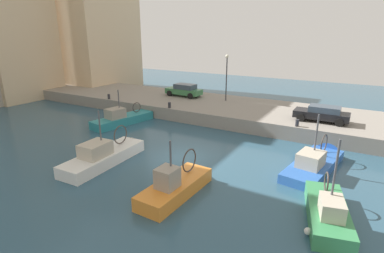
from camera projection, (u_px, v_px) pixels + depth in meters
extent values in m
plane|color=#2D5166|center=(182.00, 158.00, 20.84)|extent=(80.00, 80.00, 0.00)
cube|color=gray|center=(243.00, 112.00, 30.16)|extent=(9.00, 56.00, 1.20)
cube|color=teal|center=(123.00, 124.00, 28.43)|extent=(6.31, 2.76, 1.49)
cone|color=teal|center=(150.00, 116.00, 30.89)|extent=(1.16, 1.64, 1.51)
cube|color=#9E7A51|center=(123.00, 117.00, 28.22)|extent=(6.04, 2.58, 0.08)
cube|color=gray|center=(115.00, 113.00, 27.51)|extent=(1.79, 1.50, 0.91)
cylinder|color=#4C4C51|center=(119.00, 104.00, 27.61)|extent=(0.10, 0.10, 2.60)
torus|color=#3F3833|center=(137.00, 107.00, 29.28)|extent=(0.98, 0.26, 0.98)
sphere|color=white|center=(100.00, 124.00, 27.60)|extent=(0.32, 0.32, 0.32)
cube|color=orange|center=(176.00, 195.00, 16.11)|extent=(4.95, 1.87, 1.51)
cone|color=orange|center=(202.00, 175.00, 18.36)|extent=(0.96, 1.55, 1.52)
cube|color=#9E7A51|center=(175.00, 183.00, 15.90)|extent=(4.75, 1.73, 0.08)
cube|color=gray|center=(167.00, 178.00, 15.18)|extent=(1.09, 1.02, 1.09)
cylinder|color=#4C4C51|center=(171.00, 164.00, 15.23)|extent=(0.10, 0.10, 2.49)
torus|color=#3F3833|center=(189.00, 160.00, 16.77)|extent=(1.35, 0.13, 1.35)
sphere|color=white|center=(144.00, 198.00, 15.33)|extent=(0.32, 0.32, 0.32)
cube|color=#2D60B7|center=(313.00, 170.00, 18.97)|extent=(6.36, 2.98, 1.13)
cone|color=#2D60B7|center=(329.00, 154.00, 21.49)|extent=(1.18, 1.95, 1.83)
cube|color=#9E7A51|center=(314.00, 163.00, 18.82)|extent=(6.09, 2.78, 0.08)
cube|color=#B7AD99|center=(311.00, 159.00, 18.11)|extent=(1.88, 1.57, 0.87)
cylinder|color=#4C4C51|center=(316.00, 140.00, 18.16)|extent=(0.10, 0.10, 3.16)
torus|color=#3F3833|center=(324.00, 144.00, 19.86)|extent=(1.29, 0.28, 1.29)
sphere|color=white|center=(284.00, 173.00, 18.24)|extent=(0.32, 0.32, 0.32)
cube|color=white|center=(104.00, 163.00, 19.95)|extent=(6.24, 2.07, 1.53)
cone|color=white|center=(137.00, 146.00, 22.84)|extent=(0.95, 1.71, 1.68)
cube|color=#896B4C|center=(104.00, 153.00, 19.74)|extent=(5.99, 1.91, 0.08)
cube|color=#B7AD99|center=(95.00, 150.00, 19.04)|extent=(1.89, 1.43, 0.92)
cylinder|color=#4C4C51|center=(100.00, 133.00, 19.22)|extent=(0.10, 0.10, 2.90)
torus|color=#3F3833|center=(120.00, 135.00, 20.96)|extent=(1.34, 0.12, 1.33)
sphere|color=white|center=(70.00, 167.00, 18.78)|extent=(0.32, 0.32, 0.32)
cube|color=#388951|center=(326.00, 220.00, 13.91)|extent=(4.96, 2.71, 1.50)
cone|color=#388951|center=(320.00, 192.00, 16.38)|extent=(1.22, 1.65, 1.48)
cube|color=#896B4C|center=(328.00, 208.00, 13.71)|extent=(4.74, 2.53, 0.08)
cube|color=#B7AD99|center=(332.00, 208.00, 12.90)|extent=(1.56, 1.24, 0.80)
cylinder|color=#4C4C51|center=(334.00, 177.00, 12.90)|extent=(0.10, 0.10, 3.40)
torus|color=#3F3833|center=(326.00, 182.00, 14.73)|extent=(1.01, 0.32, 1.02)
sphere|color=white|center=(308.00, 231.00, 12.80)|extent=(0.32, 0.32, 0.32)
cube|color=black|center=(321.00, 115.00, 24.83)|extent=(1.69, 4.26, 0.56)
cube|color=#384756|center=(325.00, 109.00, 24.58)|extent=(1.48, 2.39, 0.48)
cylinder|color=black|center=(301.00, 118.00, 24.90)|extent=(0.22, 0.64, 0.64)
cylinder|color=black|center=(304.00, 113.00, 26.27)|extent=(0.22, 0.64, 0.64)
cylinder|color=black|center=(339.00, 123.00, 23.53)|extent=(0.22, 0.64, 0.64)
cylinder|color=black|center=(341.00, 118.00, 24.91)|extent=(0.22, 0.64, 0.64)
cube|color=#387547|center=(184.00, 91.00, 34.49)|extent=(1.78, 4.22, 0.60)
cube|color=#384756|center=(185.00, 86.00, 34.21)|extent=(1.52, 2.38, 0.54)
cylinder|color=black|center=(169.00, 93.00, 34.63)|extent=(0.24, 0.65, 0.64)
cylinder|color=black|center=(178.00, 91.00, 35.94)|extent=(0.24, 0.65, 0.64)
cylinder|color=black|center=(190.00, 96.00, 33.19)|extent=(0.24, 0.65, 0.64)
cylinder|color=black|center=(198.00, 94.00, 34.50)|extent=(0.24, 0.65, 0.64)
cylinder|color=#2D2D33|center=(297.00, 123.00, 23.60)|extent=(0.28, 0.28, 0.55)
cylinder|color=#2D2D33|center=(169.00, 105.00, 29.33)|extent=(0.28, 0.28, 0.55)
cylinder|color=#2D2D33|center=(109.00, 97.00, 33.14)|extent=(0.28, 0.28, 0.55)
cylinder|color=#38383D|center=(226.00, 80.00, 31.76)|extent=(0.12, 0.12, 4.50)
sphere|color=#F2EACC|center=(227.00, 56.00, 31.04)|extent=(0.36, 0.36, 0.36)
cube|color=beige|center=(8.00, 13.00, 36.51)|extent=(8.12, 6.99, 20.88)
cube|color=beige|center=(97.00, 24.00, 43.37)|extent=(10.53, 7.27, 18.56)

